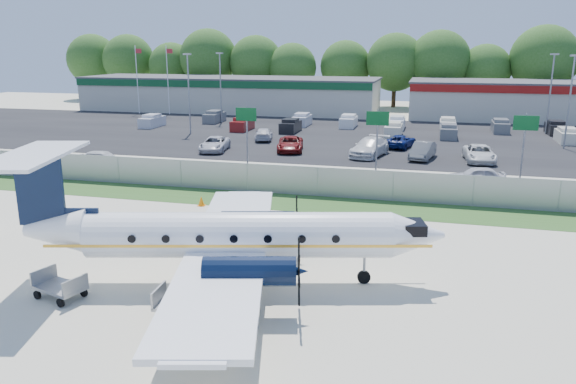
% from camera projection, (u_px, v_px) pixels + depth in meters
% --- Properties ---
extents(ground, '(170.00, 170.00, 0.00)m').
position_uv_depth(ground, '(254.00, 275.00, 24.87)').
color(ground, beige).
rests_on(ground, ground).
extents(grass_verge, '(170.00, 4.00, 0.02)m').
position_uv_depth(grass_verge, '(311.00, 204.00, 36.11)').
color(grass_verge, '#2D561E').
rests_on(grass_verge, ground).
extents(access_road, '(170.00, 8.00, 0.02)m').
position_uv_depth(access_road, '(331.00, 180.00, 42.67)').
color(access_road, black).
rests_on(access_road, ground).
extents(parking_lot, '(170.00, 32.00, 0.02)m').
position_uv_depth(parking_lot, '(364.00, 138.00, 62.35)').
color(parking_lot, black).
rests_on(parking_lot, ground).
extents(perimeter_fence, '(120.00, 0.06, 1.99)m').
position_uv_depth(perimeter_fence, '(318.00, 182.00, 37.74)').
color(perimeter_fence, gray).
rests_on(perimeter_fence, ground).
extents(building_west, '(46.40, 12.40, 5.24)m').
position_uv_depth(building_west, '(229.00, 94.00, 88.11)').
color(building_west, beige).
rests_on(building_west, ground).
extents(sign_left, '(1.80, 0.26, 5.00)m').
position_uv_depth(sign_left, '(246.00, 122.00, 47.37)').
color(sign_left, gray).
rests_on(sign_left, ground).
extents(sign_mid, '(1.80, 0.26, 5.00)m').
position_uv_depth(sign_mid, '(377.00, 127.00, 44.70)').
color(sign_mid, gray).
rests_on(sign_mid, ground).
extents(sign_right, '(1.80, 0.26, 5.00)m').
position_uv_depth(sign_right, '(525.00, 132.00, 42.04)').
color(sign_right, gray).
rests_on(sign_right, ground).
extents(flagpole_west, '(1.06, 0.12, 10.00)m').
position_uv_depth(flagpole_west, '(137.00, 76.00, 83.70)').
color(flagpole_west, white).
rests_on(flagpole_west, ground).
extents(flagpole_east, '(1.06, 0.12, 10.00)m').
position_uv_depth(flagpole_east, '(168.00, 76.00, 82.49)').
color(flagpole_east, white).
rests_on(flagpole_east, ground).
extents(light_pole_nw, '(0.90, 0.35, 9.09)m').
position_uv_depth(light_pole_nw, '(189.00, 88.00, 64.01)').
color(light_pole_nw, gray).
rests_on(light_pole_nw, ground).
extents(light_pole_ne, '(0.90, 0.35, 9.09)m').
position_uv_depth(light_pole_ne, '(570.00, 95.00, 54.32)').
color(light_pole_ne, gray).
rests_on(light_pole_ne, ground).
extents(light_pole_sw, '(0.90, 0.35, 9.09)m').
position_uv_depth(light_pole_sw, '(220.00, 83.00, 73.38)').
color(light_pole_sw, gray).
rests_on(light_pole_sw, ground).
extents(light_pole_se, '(0.90, 0.35, 9.09)m').
position_uv_depth(light_pole_se, '(551.00, 88.00, 63.69)').
color(light_pole_se, gray).
rests_on(light_pole_se, ground).
extents(tree_line, '(112.00, 6.00, 14.00)m').
position_uv_depth(tree_line, '(389.00, 107.00, 94.22)').
color(tree_line, '#295519').
rests_on(tree_line, ground).
extents(aircraft, '(18.49, 18.08, 5.64)m').
position_uv_depth(aircraft, '(230.00, 235.00, 23.46)').
color(aircraft, white).
rests_on(aircraft, ground).
extents(pushback_tug, '(2.88, 2.46, 1.37)m').
position_uv_depth(pushback_tug, '(222.00, 265.00, 24.30)').
color(pushback_tug, white).
rests_on(pushback_tug, ground).
extents(baggage_cart_near, '(2.21, 1.42, 1.12)m').
position_uv_depth(baggage_cart_near, '(185.00, 304.00, 20.89)').
color(baggage_cart_near, gray).
rests_on(baggage_cart_near, ground).
extents(baggage_cart_far, '(2.28, 1.73, 1.06)m').
position_uv_depth(baggage_cart_far, '(60.00, 286.00, 22.49)').
color(baggage_cart_far, gray).
rests_on(baggage_cart_far, ground).
extents(cone_starboard_wing, '(0.44, 0.44, 0.62)m').
position_uv_depth(cone_starboard_wing, '(201.00, 201.00, 35.63)').
color(cone_starboard_wing, orange).
rests_on(cone_starboard_wing, ground).
extents(road_car_west, '(4.62, 2.24, 1.52)m').
position_uv_depth(road_car_west, '(103.00, 168.00, 46.70)').
color(road_car_west, silver).
rests_on(road_car_west, ground).
extents(road_car_mid, '(4.26, 2.26, 1.38)m').
position_uv_depth(road_car_mid, '(476.00, 185.00, 40.99)').
color(road_car_mid, silver).
rests_on(road_car_mid, ground).
extents(parked_car_a, '(3.05, 5.29, 1.39)m').
position_uv_depth(parked_car_a, '(215.00, 151.00, 54.37)').
color(parked_car_a, silver).
rests_on(parked_car_a, ground).
extents(parked_car_b, '(3.32, 5.48, 1.42)m').
position_uv_depth(parked_car_b, '(290.00, 151.00, 54.28)').
color(parked_car_b, maroon).
rests_on(parked_car_b, ground).
extents(parked_car_c, '(3.61, 6.21, 1.69)m').
position_uv_depth(parked_car_c, '(369.00, 156.00, 51.84)').
color(parked_car_c, silver).
rests_on(parked_car_c, ground).
extents(parked_car_d, '(2.45, 4.86, 1.53)m').
position_uv_depth(parked_car_d, '(422.00, 159.00, 50.52)').
color(parked_car_d, '#595B5E').
rests_on(parked_car_d, ground).
extents(parked_car_e, '(2.79, 5.44, 1.47)m').
position_uv_depth(parked_car_e, '(479.00, 162.00, 49.34)').
color(parked_car_e, silver).
rests_on(parked_car_e, ground).
extents(parked_car_f, '(2.84, 4.77, 1.30)m').
position_uv_depth(parked_car_f, '(264.00, 140.00, 60.81)').
color(parked_car_f, silver).
rests_on(parked_car_f, ground).
extents(parked_car_g, '(3.22, 5.01, 1.29)m').
position_uv_depth(parked_car_g, '(400.00, 148.00, 56.28)').
color(parked_car_g, navy).
rests_on(parked_car_g, ground).
extents(far_parking_rows, '(56.00, 10.00, 1.60)m').
position_uv_depth(far_parking_rows, '(370.00, 131.00, 67.04)').
color(far_parking_rows, gray).
rests_on(far_parking_rows, ground).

